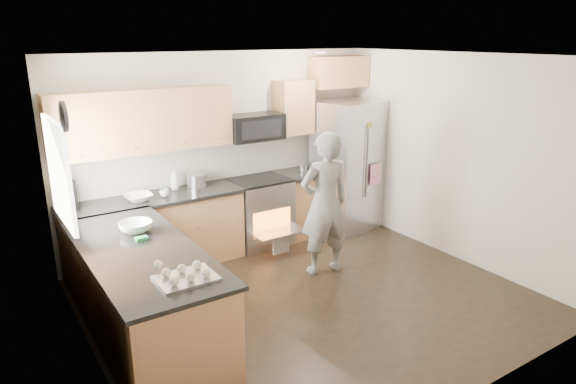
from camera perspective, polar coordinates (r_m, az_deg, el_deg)
ground at (r=5.80m, az=2.49°, el=-11.77°), size 4.50×4.50×0.00m
room_shell at (r=5.19m, az=2.29°, el=4.59°), size 4.54×4.04×2.62m
back_cabinet_run at (r=6.59m, az=-10.52°, el=0.64°), size 4.45×0.64×2.50m
peninsula at (r=5.09m, az=-15.67°, el=-10.88°), size 0.96×2.36×1.03m
stove_range at (r=7.02m, az=-3.18°, el=-0.52°), size 0.76×0.97×1.79m
refrigerator at (r=7.60m, az=6.74°, el=2.90°), size 1.04×0.87×1.90m
person at (r=6.11m, az=4.09°, el=-1.33°), size 0.68×0.49×1.75m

